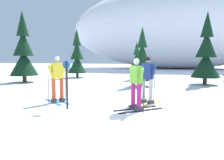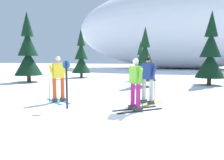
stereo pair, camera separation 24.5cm
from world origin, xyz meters
The scene contains 11 objects.
ground_plane centered at (0.00, 0.00, 0.00)m, with size 120.00×120.00×0.00m, color white.
skier_navy_jacket centered at (1.46, 1.36, 0.96)m, with size 1.16×1.69×1.82m.
skier_yellow_jacket centered at (-2.01, 0.77, 0.98)m, with size 1.49×1.32×1.83m.
skier_lime_jacket centered at (1.20, 0.21, 0.93)m, with size 1.61×1.45×1.75m.
pine_tree_far_left centered at (-7.89, 6.61, 2.15)m, with size 1.99×1.99×5.15m.
pine_tree_left centered at (-5.67, 11.09, 1.85)m, with size 1.71×1.71×4.42m.
pine_tree_center_left centered at (-0.14, 10.31, 1.30)m, with size 1.20×1.20×3.10m.
pine_tree_center_right centered at (0.70, 6.54, 1.55)m, with size 1.43×1.43×3.71m.
pine_tree_right centered at (4.72, 8.39, 2.02)m, with size 1.86×1.86×4.83m.
snow_ridge_background centered at (3.80, 31.59, 6.93)m, with size 36.60×17.44×13.85m, color white.
trail_marker_post centered at (-1.15, -0.16, 0.94)m, with size 0.28×0.07×1.67m.
Camera 2 is at (2.37, -6.71, 1.75)m, focal length 33.87 mm.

